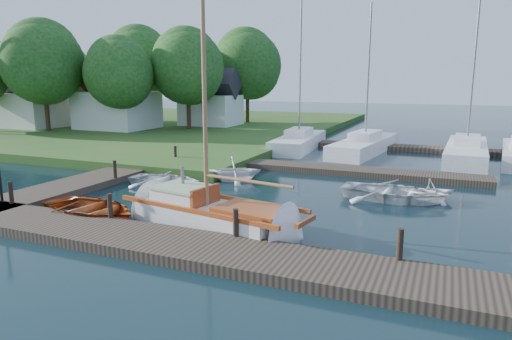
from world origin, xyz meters
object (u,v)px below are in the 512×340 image
at_px(tree_3, 188,67).
at_px(sailboat, 216,217).
at_px(mooring_post_0, 11,192).
at_px(mooring_post_5, 175,153).
at_px(tree_2, 119,73).
at_px(mooring_post_2, 236,222).
at_px(marina_boat_3, 466,150).
at_px(mooring_post_3, 400,244).
at_px(dinghy, 90,205).
at_px(marina_boat_1, 365,144).
at_px(house_b, 31,102).
at_px(mooring_post_1, 110,206).
at_px(marina_boat_0, 299,141).
at_px(house_c, 211,103).
at_px(tree_4, 140,63).
at_px(tree_7, 248,64).
at_px(tender_a, 165,178).
at_px(tender_b, 235,168).
at_px(tender_c, 394,189).
at_px(tender_d, 432,188).
at_px(house_a, 117,100).
at_px(tree_5, 64,73).
at_px(mooring_post_4, 115,169).
at_px(tree_1, 43,62).

bearing_deg(tree_3, sailboat, -56.93).
xyz_separation_m(mooring_post_0, mooring_post_5, (0.50, 10.00, 0.00)).
height_order(mooring_post_0, tree_2, tree_2).
relative_size(mooring_post_2, marina_boat_3, 0.07).
distance_m(mooring_post_3, dinghy, 10.43).
bearing_deg(marina_boat_1, sailboat, -178.55).
bearing_deg(mooring_post_0, house_b, 137.17).
distance_m(mooring_post_0, mooring_post_5, 10.01).
relative_size(mooring_post_0, mooring_post_1, 1.00).
distance_m(dinghy, marina_boat_0, 18.32).
relative_size(tree_2, tree_3, 0.89).
relative_size(mooring_post_3, marina_boat_0, 0.08).
xyz_separation_m(marina_boat_0, marina_boat_3, (10.59, -0.10, 0.01)).
height_order(house_c, tree_3, tree_3).
bearing_deg(dinghy, marina_boat_0, 2.42).
distance_m(tree_4, tree_7, 10.77).
bearing_deg(tree_3, tender_a, -61.95).
relative_size(sailboat, marina_boat_3, 0.83).
bearing_deg(mooring_post_3, marina_boat_3, 84.06).
relative_size(mooring_post_1, tree_3, 0.09).
xyz_separation_m(mooring_post_0, tender_a, (2.76, 5.67, -0.35)).
distance_m(dinghy, tender_b, 7.45).
xyz_separation_m(tree_2, tree_7, (6.00, 12.00, 0.95)).
distance_m(marina_boat_3, house_c, 23.54).
distance_m(mooring_post_0, tender_c, 14.43).
relative_size(tender_b, house_b, 0.42).
relative_size(tender_d, tree_7, 0.20).
xyz_separation_m(dinghy, house_c, (-9.59, 26.42, 2.17)).
bearing_deg(marina_boat_3, mooring_post_3, 176.37).
distance_m(marina_boat_3, house_a, 28.14).
height_order(marina_boat_3, house_c, marina_boat_3).
relative_size(marina_boat_0, tree_2, 1.33).
bearing_deg(tender_a, mooring_post_2, -134.63).
bearing_deg(tree_5, mooring_post_2, -38.49).
relative_size(mooring_post_2, tree_4, 0.08).
xyz_separation_m(mooring_post_2, tender_d, (4.97, 7.56, -0.21)).
height_order(mooring_post_3, tender_b, tender_b).
height_order(mooring_post_5, tree_7, tree_7).
distance_m(mooring_post_4, dinghy, 5.13).
xyz_separation_m(tender_a, tree_3, (-9.26, 17.38, 5.46)).
bearing_deg(dinghy, mooring_post_5, 23.34).
height_order(marina_boat_1, tree_1, tree_1).
bearing_deg(marina_boat_0, tree_2, 84.90).
xyz_separation_m(tender_c, marina_boat_0, (-7.71, 11.73, 0.14)).
height_order(mooring_post_4, house_b, house_b).
relative_size(mooring_post_0, tender_a, 0.23).
relative_size(mooring_post_1, marina_boat_0, 0.08).
relative_size(house_a, tree_3, 0.72).
xyz_separation_m(mooring_post_4, tree_5, (-23.00, 20.05, 4.72)).
bearing_deg(house_c, tender_d, -43.53).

